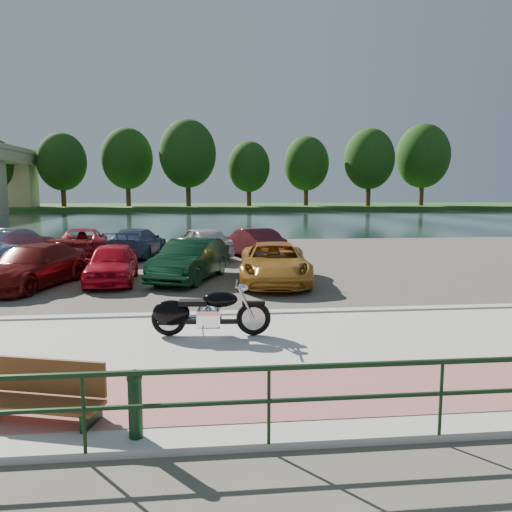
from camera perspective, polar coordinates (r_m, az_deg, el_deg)
The scene contains 21 objects.
ground at distance 9.71m, azimuth -1.60°, elevation -10.01°, with size 200.00×200.00×0.00m, color #595447.
promenade at distance 8.74m, azimuth -1.10°, elevation -11.66°, with size 60.00×6.00×0.10m, color beige.
pink_path at distance 7.33m, azimuth -0.09°, elevation -15.09°, with size 60.00×2.00×0.01m, color #9C5E58.
kerb at distance 11.61m, azimuth -2.35°, elevation -6.72°, with size 60.00×0.30×0.14m, color beige.
parking_lot at distance 20.45m, azimuth -3.91°, elevation -0.67°, with size 60.00×18.00×0.04m, color #3C3830.
river at distance 49.32m, azimuth -5.09°, elevation 4.08°, with size 120.00×40.00×0.00m, color #172928.
far_bank at distance 81.28m, azimuth -5.42°, elevation 5.62°, with size 120.00×24.00×0.60m, color #224518.
railing at distance 5.69m, azimuth 1.49°, elevation -14.52°, with size 24.04×0.05×0.90m.
bollards at distance 6.10m, azimuth -15.26°, elevation -15.72°, with size 10.68×0.18×0.81m.
far_trees at distance 75.33m, azimuth -2.07°, elevation 10.98°, with size 70.25×10.68×12.52m.
motorcycle at distance 9.82m, azimuth -6.42°, elevation -6.44°, with size 2.33×0.75×1.05m.
park_bench at distance 7.00m, azimuth -23.96°, elevation -14.01°, with size 1.85×0.93×0.72m.
car_3 at distance 16.41m, azimuth -24.18°, elevation -1.04°, with size 1.76×4.34×1.26m, color maroon.
car_4 at distance 16.28m, azimuth -16.15°, elevation -0.78°, with size 1.46×3.62×1.24m, color red.
car_5 at distance 16.18m, azimuth -7.52°, elevation -0.42°, with size 1.41×4.05×1.33m, color black.
car_6 at distance 15.56m, azimuth 2.09°, elevation -0.82°, with size 2.09×4.53×1.26m, color #BB802B.
car_9 at distance 22.75m, azimuth -26.06°, elevation 1.19°, with size 1.44×4.13×1.36m, color slate.
car_10 at distance 22.90m, azimuth -19.19°, elevation 1.45°, with size 2.09×4.54×1.26m, color maroon.
car_11 at distance 22.29m, azimuth -13.44°, elevation 1.51°, with size 1.77×4.34×1.26m, color navy.
car_12 at distance 21.50m, azimuth -6.22°, elevation 1.60°, with size 1.62×4.03×1.37m, color beige.
car_13 at distance 21.56m, azimuth -0.49°, elevation 1.52°, with size 1.34×3.84×1.27m, color #50151B.
Camera 1 is at (-0.68, -9.23, 2.92)m, focal length 35.00 mm.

